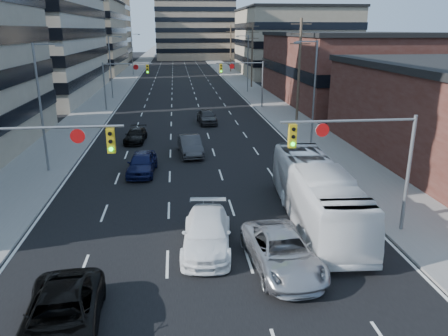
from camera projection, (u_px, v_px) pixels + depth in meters
road_surface at (179, 62)px, 136.81m from camera, size 18.00×300.00×0.02m
sidewalk_left at (142, 63)px, 135.59m from camera, size 5.00×300.00×0.15m
sidewalk_right at (215, 62)px, 137.99m from camera, size 5.00×300.00×0.15m
office_left_far at (77, 38)px, 103.47m from camera, size 20.00×30.00×16.00m
storefront_right_mid at (353, 69)px, 62.16m from camera, size 20.00×30.00×9.00m
office_right_far at (292, 43)px, 97.51m from camera, size 22.00×28.00×14.00m
bg_block_left at (90, 29)px, 140.34m from camera, size 24.00×24.00×20.00m
bg_block_right at (279, 42)px, 138.33m from camera, size 22.00×22.00×12.00m
signal_near_left at (34, 161)px, 19.14m from camera, size 6.59×0.33×6.00m
signal_near_right at (361, 151)px, 20.69m from camera, size 6.59×0.33×6.00m
signal_far_left at (123, 76)px, 54.18m from camera, size 6.09×0.33×6.00m
signal_far_right at (245, 75)px, 55.78m from camera, size 6.09×0.33×6.00m
utility_pole_block at (299, 69)px, 47.28m from camera, size 2.20×0.28×11.00m
utility_pole_midblock at (252, 54)px, 75.70m from camera, size 2.20×0.28×11.00m
utility_pole_distant at (231, 47)px, 104.12m from camera, size 2.20×0.28×11.00m
streetlight_left_near at (42, 102)px, 29.99m from camera, size 2.03×0.22×9.00m
streetlight_left_mid at (111, 64)px, 63.15m from camera, size 2.03×0.22×9.00m
streetlight_left_far at (133, 52)px, 96.31m from camera, size 2.03×0.22×9.00m
streetlight_right_near at (313, 89)px, 36.88m from camera, size 2.03×0.22×9.00m
streetlight_right_far at (247, 61)px, 70.04m from camera, size 2.03×0.22×9.00m
black_pickup at (61, 317)px, 14.42m from camera, size 2.93×5.63×1.51m
white_van at (207, 233)px, 20.31m from camera, size 2.74×5.63×1.58m
silver_suv at (282, 252)px, 18.60m from camera, size 3.06×5.84×1.57m
transit_bus at (316, 193)px, 22.95m from camera, size 3.28×11.58×3.19m
sedan_blue at (142, 163)px, 30.96m from camera, size 2.18×4.72×1.57m
sedan_grey_center at (190, 146)px, 35.67m from camera, size 2.11×4.88×1.56m
sedan_black_far at (136, 136)px, 39.76m from camera, size 2.05×4.36×1.23m
sedan_grey_right at (207, 117)px, 47.56m from camera, size 2.21×4.69×1.55m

